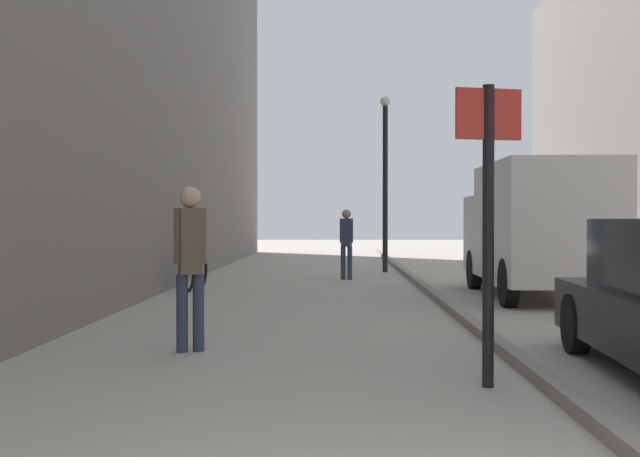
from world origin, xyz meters
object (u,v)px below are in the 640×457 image
(pedestrian_mid_block, at_px, (346,239))
(delivery_van, at_px, (537,227))
(street_sign_post, at_px, (488,208))
(lamp_post, at_px, (385,171))
(bicycle_leaning, at_px, (196,271))
(pedestrian_main_foreground, at_px, (190,256))

(pedestrian_mid_block, xyz_separation_m, delivery_van, (3.45, -4.17, 0.34))
(street_sign_post, height_order, lamp_post, lamp_post)
(bicycle_leaning, bearing_deg, street_sign_post, -61.26)
(pedestrian_main_foreground, distance_m, bicycle_leaning, 7.70)
(pedestrian_main_foreground, bearing_deg, street_sign_post, -51.76)
(pedestrian_mid_block, xyz_separation_m, street_sign_post, (1.06, -12.06, 0.58))
(delivery_van, height_order, lamp_post, lamp_post)
(lamp_post, bearing_deg, pedestrian_main_foreground, -102.71)
(pedestrian_main_foreground, distance_m, delivery_van, 8.10)
(pedestrian_main_foreground, bearing_deg, bicycle_leaning, 79.16)
(pedestrian_main_foreground, distance_m, pedestrian_mid_block, 10.46)
(delivery_van, bearing_deg, pedestrian_main_foreground, -130.23)
(street_sign_post, height_order, bicycle_leaning, street_sign_post)
(delivery_van, xyz_separation_m, street_sign_post, (-2.40, -7.89, 0.24))
(pedestrian_mid_block, relative_size, delivery_van, 0.33)
(lamp_post, xyz_separation_m, bicycle_leaning, (-4.20, -5.41, -2.34))
(delivery_van, bearing_deg, bicycle_leaning, 168.22)
(pedestrian_mid_block, bearing_deg, pedestrian_main_foreground, 99.33)
(lamp_post, height_order, bicycle_leaning, lamp_post)
(delivery_van, xyz_separation_m, lamp_post, (-2.37, 6.85, 1.42))
(pedestrian_main_foreground, height_order, delivery_van, delivery_van)
(delivery_van, height_order, bicycle_leaning, delivery_van)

